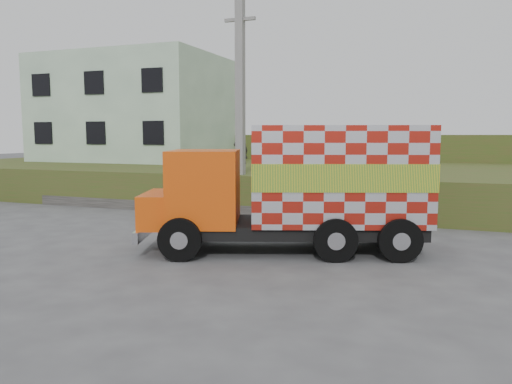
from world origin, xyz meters
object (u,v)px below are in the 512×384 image
at_px(cargo_truck, 300,187).
at_px(cow, 166,227).
at_px(pedestrian, 241,151).
at_px(utility_pole, 240,106).

relative_size(cargo_truck, cow, 5.68).
bearing_deg(cargo_truck, pedestrian, 103.44).
height_order(cow, pedestrian, pedestrian).
height_order(cargo_truck, cow, cargo_truck).
relative_size(cargo_truck, pedestrian, 4.57).
distance_m(utility_pole, cow, 7.01).
bearing_deg(utility_pole, cow, -86.88).
bearing_deg(utility_pole, cargo_truck, -54.07).
distance_m(cargo_truck, pedestrian, 8.25).
bearing_deg(pedestrian, cargo_truck, 117.41).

